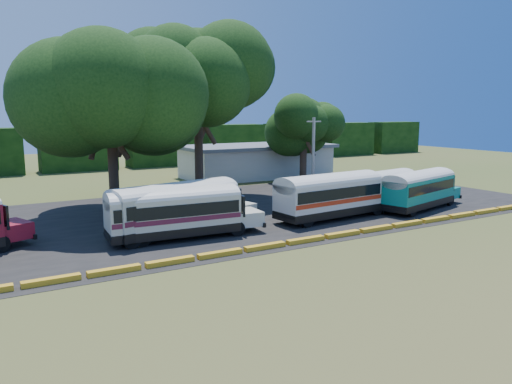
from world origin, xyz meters
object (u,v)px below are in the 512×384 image
bus_teal (420,187)px  bus_white_red (331,193)px  bus_cream_west (177,210)px  tree_west (110,88)px

bus_teal → bus_white_red: bearing=160.3°
bus_white_red → bus_teal: size_ratio=1.06×
bus_cream_west → tree_west: (-1.28, 10.38, 8.05)m
bus_cream_west → bus_white_red: 12.36m
tree_west → bus_cream_west: bearing=-83.0°
bus_white_red → tree_west: 19.05m
bus_cream_west → tree_west: 13.20m
bus_white_red → tree_west: size_ratio=0.77×
bus_cream_west → bus_teal: bearing=1.0°
tree_west → bus_white_red: bearing=-38.0°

